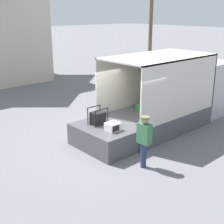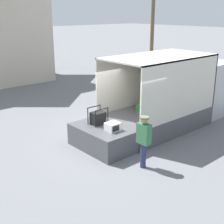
# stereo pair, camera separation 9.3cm
# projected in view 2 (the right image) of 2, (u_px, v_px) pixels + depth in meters

# --- Properties ---
(ground_plane) EXTENTS (160.00, 160.00, 0.00)m
(ground_plane) POSITION_uv_depth(u_px,v_px,m) (117.00, 143.00, 11.64)
(ground_plane) COLOR slate
(box_truck) EXTENTS (6.63, 2.40, 3.03)m
(box_truck) POSITION_uv_depth(u_px,v_px,m) (183.00, 98.00, 13.84)
(box_truck) COLOR #B2B2B7
(box_truck) RESTS_ON ground
(tailgate_deck) EXTENTS (1.41, 2.28, 0.79)m
(tailgate_deck) POSITION_uv_depth(u_px,v_px,m) (102.00, 138.00, 11.07)
(tailgate_deck) COLOR #4C4C51
(tailgate_deck) RESTS_ON ground
(microwave) EXTENTS (0.46, 0.42, 0.28)m
(microwave) POSITION_uv_depth(u_px,v_px,m) (113.00, 127.00, 10.63)
(microwave) COLOR white
(microwave) RESTS_ON tailgate_deck
(portable_generator) EXTENTS (0.60, 0.47, 0.63)m
(portable_generator) POSITION_uv_depth(u_px,v_px,m) (98.00, 118.00, 11.20)
(portable_generator) COLOR black
(portable_generator) RESTS_ON tailgate_deck
(worker_person) EXTENTS (0.30, 0.44, 1.68)m
(worker_person) POSITION_uv_depth(u_px,v_px,m) (144.00, 137.00, 9.52)
(worker_person) COLOR navy
(worker_person) RESTS_ON ground
(utility_pole) EXTENTS (1.80, 0.28, 7.04)m
(utility_pole) POSITION_uv_depth(u_px,v_px,m) (152.00, 25.00, 22.88)
(utility_pole) COLOR brown
(utility_pole) RESTS_ON ground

